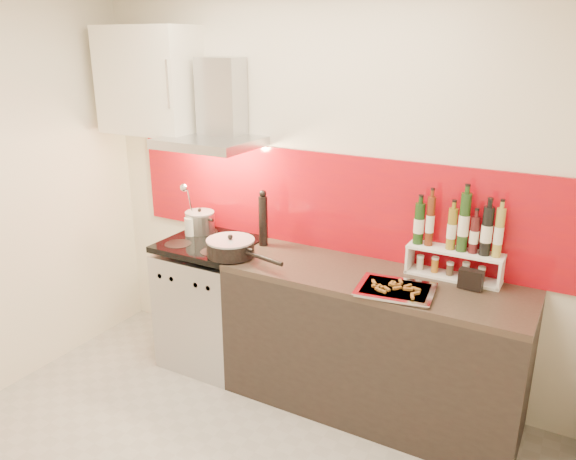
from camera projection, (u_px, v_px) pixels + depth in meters
The scene contains 13 objects.
back_wall at pixel (322, 189), 3.64m from camera, with size 3.40×0.02×2.60m, color silver.
backsplash at pixel (328, 202), 3.63m from camera, with size 3.00×0.02×0.64m, color #9E0818.
range_stove at pixel (212, 303), 3.98m from camera, with size 0.60×0.60×0.91m.
counter at pixel (371, 344), 3.43m from camera, with size 1.80×0.60×0.90m.
range_hood at pixel (216, 116), 3.68m from camera, with size 0.62×0.50×0.61m.
upper_cabinet at pixel (149, 80), 3.86m from camera, with size 0.70×0.35×0.72m, color white.
stock_pot at pixel (200, 222), 3.99m from camera, with size 0.21×0.21×0.18m.
saute_pan at pixel (231, 247), 3.56m from camera, with size 0.59×0.31×0.14m.
utensil_jar at pixel (190, 221), 3.91m from camera, with size 0.08×0.12×0.40m.
pepper_mill at pixel (263, 219), 3.73m from camera, with size 0.06×0.06×0.38m.
step_shelf at pixel (457, 242), 3.19m from camera, with size 0.54×0.15×0.52m.
caddy_box at pixel (471, 279), 3.10m from camera, with size 0.13×0.06×0.11m, color black.
baking_tray at pixel (396, 289), 3.08m from camera, with size 0.45×0.37×0.03m.
Camera 1 is at (1.53, -1.79, 2.21)m, focal length 35.00 mm.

